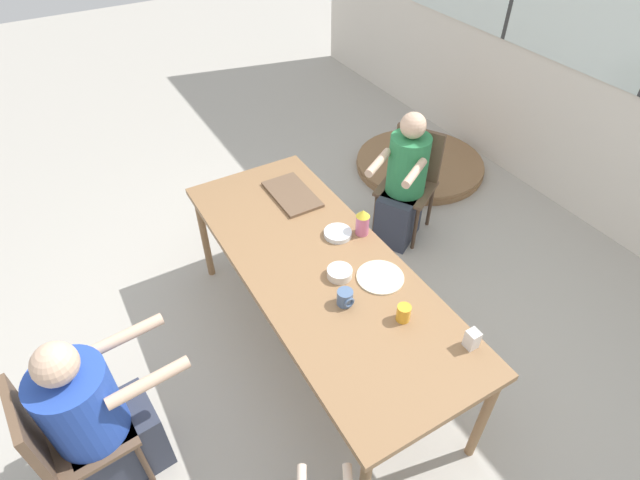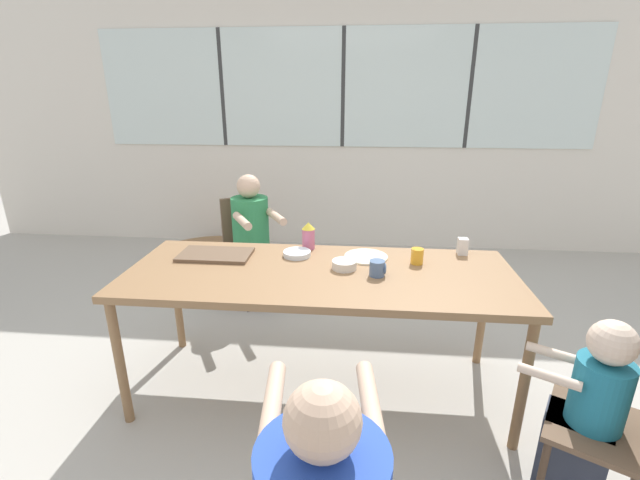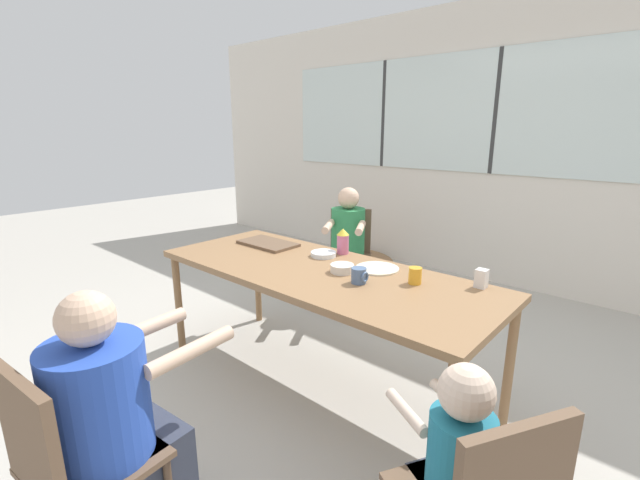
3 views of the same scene
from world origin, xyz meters
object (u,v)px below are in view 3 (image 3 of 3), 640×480
juice_glass (415,276)px  bowl_white_shallow (323,254)px  bowl_cereal (342,268)px  coffee_mug (359,276)px  milk_carton_small (481,278)px  folded_table_stack (341,264)px  chair_for_man_blue_shirt (349,247)px  person_woman_green_shirt (115,438)px  person_man_blue_shirt (347,254)px  sippy_cup (343,241)px  chair_for_woman_green_shirt (65,458)px

juice_glass → bowl_white_shallow: juice_glass is taller
juice_glass → bowl_cereal: 0.43m
coffee_mug → milk_carton_small: bearing=35.4°
folded_table_stack → coffee_mug: bearing=-49.3°
chair_for_man_blue_shirt → coffee_mug: coffee_mug is taller
person_woman_green_shirt → juice_glass: 1.55m
person_man_blue_shirt → sippy_cup: (0.56, -0.78, 0.37)m
bowl_cereal → folded_table_stack: 2.50m
folded_table_stack → chair_for_man_blue_shirt: bearing=-46.5°
coffee_mug → sippy_cup: 0.57m
person_woman_green_shirt → folded_table_stack: bearing=109.2°
chair_for_woman_green_shirt → bowl_white_shallow: (-0.30, 1.68, 0.28)m
sippy_cup → juice_glass: sippy_cup is taller
juice_glass → bowl_white_shallow: 0.70m
milk_carton_small → bowl_white_shallow: size_ratio=0.61×
person_woman_green_shirt → juice_glass: bearing=68.5°
sippy_cup → bowl_cereal: 0.39m
chair_for_man_blue_shirt → folded_table_stack: 0.99m
chair_for_woman_green_shirt → coffee_mug: size_ratio=9.62×
person_man_blue_shirt → sippy_cup: person_man_blue_shirt is taller
milk_carton_small → person_woman_green_shirt: bearing=-113.3°
bowl_white_shallow → bowl_cereal: (0.29, -0.17, 0.01)m
coffee_mug → juice_glass: (0.23, 0.19, 0.00)m
person_woman_green_shirt → sippy_cup: person_woman_green_shirt is taller
chair_for_woman_green_shirt → chair_for_man_blue_shirt: size_ratio=1.00×
person_man_blue_shirt → person_woman_green_shirt: bearing=77.5°
coffee_mug → bowl_white_shallow: size_ratio=0.54×
person_woman_green_shirt → milk_carton_small: 1.81m
chair_for_woman_green_shirt → coffee_mug: 1.48m
person_man_blue_shirt → juice_glass: bearing=110.7°
person_woman_green_shirt → folded_table_stack: size_ratio=0.87×
coffee_mug → chair_for_woman_green_shirt: bearing=-96.6°
bowl_white_shallow → bowl_cereal: bearing=-30.0°
milk_carton_small → folded_table_stack: bearing=144.3°
chair_for_man_blue_shirt → milk_carton_small: milk_carton_small is taller
juice_glass → bowl_cereal: size_ratio=0.66×
bowl_cereal → person_man_blue_shirt: bearing=126.5°
person_woman_green_shirt → juice_glass: person_woman_green_shirt is taller
person_man_blue_shirt → milk_carton_small: size_ratio=10.81×
person_man_blue_shirt → bowl_white_shallow: (0.51, -0.91, 0.30)m
milk_carton_small → bowl_cereal: milk_carton_small is taller
chair_for_man_blue_shirt → bowl_white_shallow: chair_for_man_blue_shirt is taller
bowl_cereal → bowl_white_shallow: bearing=150.0°
chair_for_woman_green_shirt → folded_table_stack: chair_for_woman_green_shirt is taller
bowl_cereal → milk_carton_small: bearing=22.5°
person_woman_green_shirt → person_man_blue_shirt: size_ratio=0.98×
sippy_cup → folded_table_stack: bearing=128.8°
coffee_mug → juice_glass: 0.30m
chair_for_man_blue_shirt → coffee_mug: bearing=98.6°
chair_for_man_blue_shirt → person_man_blue_shirt: bearing=90.0°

